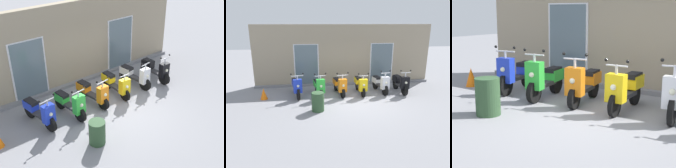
{
  "view_description": "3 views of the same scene",
  "coord_description": "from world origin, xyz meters",
  "views": [
    {
      "loc": [
        -5.62,
        -6.35,
        5.89
      ],
      "look_at": [
        0.09,
        0.92,
        0.72
      ],
      "focal_mm": 47.21,
      "sensor_mm": 36.0,
      "label": 1
    },
    {
      "loc": [
        -2.03,
        -8.61,
        3.45
      ],
      "look_at": [
        -0.7,
        0.68,
        0.69
      ],
      "focal_mm": 34.12,
      "sensor_mm": 36.0,
      "label": 2
    },
    {
      "loc": [
        3.31,
        -5.37,
        2.07
      ],
      "look_at": [
        -0.61,
        0.47,
        0.57
      ],
      "focal_mm": 54.93,
      "sensor_mm": 36.0,
      "label": 3
    }
  ],
  "objects": [
    {
      "name": "scooter_blue",
      "position": [
        -2.62,
        1.24,
        0.48
      ],
      "size": [
        0.65,
        1.64,
        1.25
      ],
      "color": "black",
      "rests_on": "ground_plane"
    },
    {
      "name": "scooter_green",
      "position": [
        -1.57,
        1.09,
        0.47
      ],
      "size": [
        0.59,
        1.6,
        1.25
      ],
      "color": "black",
      "rests_on": "ground_plane"
    },
    {
      "name": "trash_bin",
      "position": [
        -1.7,
        -0.66,
        0.38
      ],
      "size": [
        0.5,
        0.5,
        0.77
      ],
      "primitive_type": "cylinder",
      "color": "#2D4C2D",
      "rests_on": "ground_plane"
    },
    {
      "name": "ground_plane",
      "position": [
        0.0,
        0.0,
        0.0
      ],
      "size": [
        40.0,
        40.0,
        0.0
      ],
      "primitive_type": "plane",
      "color": "gray"
    },
    {
      "name": "storefront_facade",
      "position": [
        0.0,
        3.07,
        1.6
      ],
      "size": [
        9.85,
        0.5,
        3.31
      ],
      "color": "gray",
      "rests_on": "ground_plane"
    },
    {
      "name": "scooter_yellow",
      "position": [
        0.48,
        1.17,
        0.48
      ],
      "size": [
        0.53,
        1.58,
        1.17
      ],
      "color": "black",
      "rests_on": "ground_plane"
    },
    {
      "name": "scooter_orange",
      "position": [
        -0.55,
        1.21,
        0.46
      ],
      "size": [
        0.62,
        1.63,
        1.22
      ],
      "color": "black",
      "rests_on": "ground_plane"
    },
    {
      "name": "traffic_cone",
      "position": [
        -4.1,
        1.01,
        0.26
      ],
      "size": [
        0.32,
        0.32,
        0.52
      ],
      "primitive_type": "cone",
      "color": "orange",
      "rests_on": "ground_plane"
    }
  ]
}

